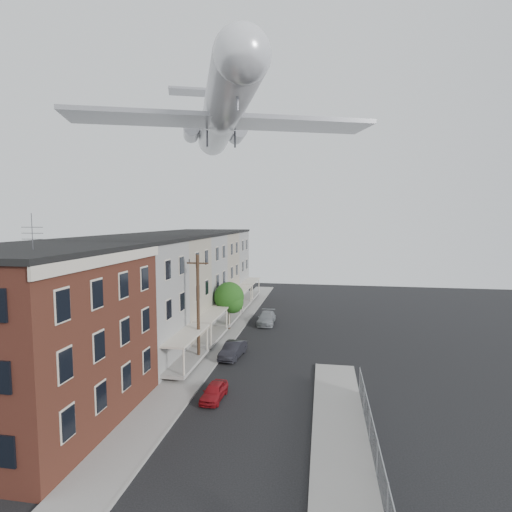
{
  "coord_description": "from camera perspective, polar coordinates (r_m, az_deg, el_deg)",
  "views": [
    {
      "loc": [
        4.43,
        -12.88,
        11.84
      ],
      "look_at": [
        0.91,
        7.94,
        9.9
      ],
      "focal_mm": 28.0,
      "sensor_mm": 36.0,
      "label": 1
    }
  ],
  "objects": [
    {
      "name": "sidewalk_right",
      "position": [
        22.28,
        12.2,
        -26.79
      ],
      "size": [
        3.0,
        26.0,
        0.12
      ],
      "primitive_type": "cube",
      "color": "gray",
      "rests_on": "ground"
    },
    {
      "name": "row_house_a",
      "position": [
        34.3,
        -19.29,
        -6.32
      ],
      "size": [
        11.98,
        7.0,
        10.3
      ],
      "color": "slate",
      "rests_on": "ground"
    },
    {
      "name": "chainlink_fence",
      "position": [
        21.07,
        16.93,
        -25.96
      ],
      "size": [
        0.06,
        18.06,
        1.9
      ],
      "color": "gray",
      "rests_on": "ground"
    },
    {
      "name": "row_house_b",
      "position": [
        40.46,
        -14.5,
        -4.46
      ],
      "size": [
        11.98,
        7.0,
        10.3
      ],
      "color": "#746D5C",
      "rests_on": "ground"
    },
    {
      "name": "car_near",
      "position": [
        27.89,
        -6.01,
        -18.69
      ],
      "size": [
        1.42,
        3.2,
        1.07
      ],
      "primitive_type": "imported",
      "rotation": [
        0.0,
        0.0,
        -0.05
      ],
      "color": "maroon",
      "rests_on": "ground"
    },
    {
      "name": "sidewalk_left",
      "position": [
        39.97,
        -5.35,
        -11.91
      ],
      "size": [
        3.0,
        62.0,
        0.12
      ],
      "primitive_type": "cube",
      "color": "gray",
      "rests_on": "ground"
    },
    {
      "name": "row_house_e",
      "position": [
        60.05,
        -6.31,
        -1.19
      ],
      "size": [
        11.98,
        7.0,
        10.3
      ],
      "color": "slate",
      "rests_on": "ground"
    },
    {
      "name": "utility_pole",
      "position": [
        33.25,
        -8.27,
        -7.24
      ],
      "size": [
        1.8,
        0.26,
        9.0
      ],
      "color": "black",
      "rests_on": "ground"
    },
    {
      "name": "corner_building",
      "position": [
        26.64,
        -29.4,
        -9.95
      ],
      "size": [
        10.31,
        12.3,
        12.15
      ],
      "color": "#391712",
      "rests_on": "ground"
    },
    {
      "name": "car_mid",
      "position": [
        35.27,
        -3.32,
        -13.24
      ],
      "size": [
        1.85,
        4.13,
        1.32
      ],
      "primitive_type": "imported",
      "rotation": [
        0.0,
        0.0,
        -0.12
      ],
      "color": "black",
      "rests_on": "ground"
    },
    {
      "name": "airplane",
      "position": [
        38.45,
        -4.98,
        19.49
      ],
      "size": [
        25.7,
        29.42,
        8.56
      ],
      "color": "silver",
      "rests_on": "ground"
    },
    {
      "name": "street_tree",
      "position": [
        42.77,
        -3.73,
        -6.07
      ],
      "size": [
        3.22,
        3.2,
        5.2
      ],
      "color": "black",
      "rests_on": "ground"
    },
    {
      "name": "curb_left",
      "position": [
        39.63,
        -3.28,
        -12.03
      ],
      "size": [
        0.15,
        62.0,
        0.14
      ],
      "primitive_type": "cube",
      "color": "gray",
      "rests_on": "ground"
    },
    {
      "name": "car_far",
      "position": [
        45.81,
        1.5,
        -8.87
      ],
      "size": [
        1.99,
        4.61,
        1.32
      ],
      "primitive_type": "imported",
      "rotation": [
        0.0,
        0.0,
        0.03
      ],
      "color": "gray",
      "rests_on": "ground"
    },
    {
      "name": "row_house_d",
      "position": [
        53.4,
        -8.37,
        -2.02
      ],
      "size": [
        11.98,
        7.0,
        10.3
      ],
      "color": "#746D5C",
      "rests_on": "ground"
    },
    {
      "name": "row_house_c",
      "position": [
        46.86,
        -11.01,
        -3.07
      ],
      "size": [
        11.98,
        7.0,
        10.3
      ],
      "color": "slate",
      "rests_on": "ground"
    },
    {
      "name": "curb_right",
      "position": [
        22.25,
        8.02,
        -26.73
      ],
      "size": [
        0.15,
        26.0,
        0.14
      ],
      "primitive_type": "cube",
      "color": "gray",
      "rests_on": "ground"
    }
  ]
}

